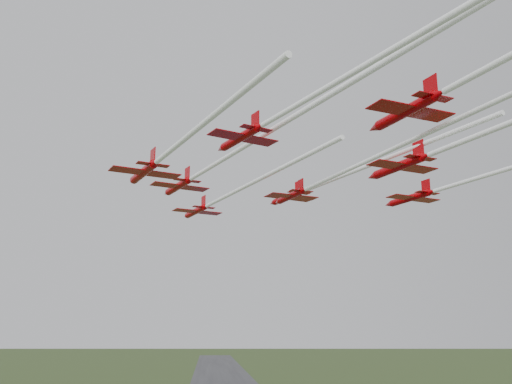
{
  "coord_description": "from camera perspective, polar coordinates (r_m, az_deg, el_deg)",
  "views": [
    {
      "loc": [
        -9.82,
        -93.46,
        27.84
      ],
      "look_at": [
        -2.47,
        -4.44,
        49.88
      ],
      "focal_mm": 40.0,
      "sensor_mm": 36.0,
      "label": 1
    }
  ],
  "objects": [
    {
      "name": "jet_row3_left",
      "position": [
        69.61,
        -9.15,
        3.64
      ],
      "size": [
        19.46,
        40.83,
        2.77
      ],
      "rotation": [
        0.0,
        0.0,
        0.4
      ],
      "color": "#A20005"
    },
    {
      "name": "jet_row3_mid",
      "position": [
        77.71,
        7.83,
        1.59
      ],
      "size": [
        19.47,
        49.45,
        2.38
      ],
      "rotation": [
        0.0,
        0.0,
        0.34
      ],
      "color": "#A20005"
    },
    {
      "name": "jet_row3_right",
      "position": [
        89.01,
        21.31,
        1.34
      ],
      "size": [
        24.79,
        56.29,
        2.82
      ],
      "rotation": [
        0.0,
        0.0,
        0.38
      ],
      "color": "#A20005"
    },
    {
      "name": "jet_row4_left",
      "position": [
        54.57,
        5.73,
        9.59
      ],
      "size": [
        26.09,
        50.3,
        2.43
      ],
      "rotation": [
        0.0,
        0.0,
        0.46
      ],
      "color": "#A20005"
    },
    {
      "name": "jet_row4_right",
      "position": [
        66.27,
        24.03,
        6.33
      ],
      "size": [
        27.47,
        65.65,
        2.92
      ],
      "rotation": [
        0.0,
        0.0,
        0.36
      ],
      "color": "#A20005"
    },
    {
      "name": "jet_row2_left",
      "position": [
        76.45,
        -3.01,
        3.47
      ],
      "size": [
        29.44,
        62.03,
        2.75
      ],
      "rotation": [
        0.0,
        0.0,
        0.42
      ],
      "color": "#A20005"
    },
    {
      "name": "jet_lead",
      "position": [
        102.36,
        -3.45,
        -0.63
      ],
      "size": [
        23.89,
        52.68,
        2.89
      ],
      "rotation": [
        0.0,
        0.0,
        0.39
      ],
      "color": "#A20005"
    },
    {
      "name": "jet_row2_right",
      "position": [
        91.89,
        6.88,
        0.93
      ],
      "size": [
        22.63,
        48.01,
        2.68
      ],
      "rotation": [
        0.0,
        0.0,
        0.41
      ],
      "color": "#A20005"
    },
    {
      "name": "jet_trail_solo",
      "position": [
        53.74,
        21.96,
        11.33
      ],
      "size": [
        19.31,
        47.28,
        2.77
      ],
      "rotation": [
        0.0,
        0.0,
        0.34
      ],
      "color": "#A20005"
    }
  ]
}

